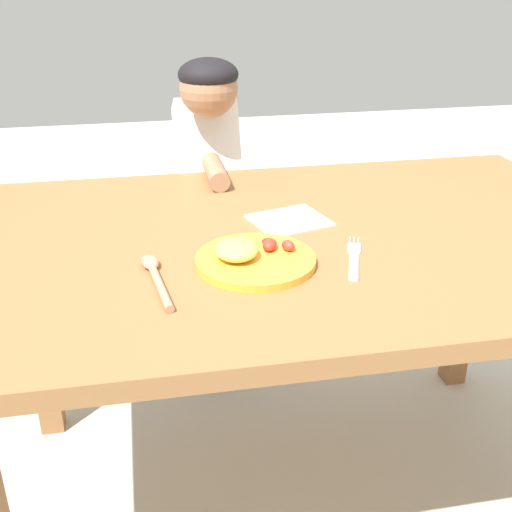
{
  "coord_description": "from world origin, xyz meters",
  "views": [
    {
      "loc": [
        -0.32,
        -1.23,
        1.28
      ],
      "look_at": [
        -0.12,
        -0.13,
        0.74
      ],
      "focal_mm": 45.45,
      "sensor_mm": 36.0,
      "label": 1
    }
  ],
  "objects_px": {
    "spoon": "(155,275)",
    "person": "(209,221)",
    "plate": "(252,257)",
    "fork": "(354,259)"
  },
  "relations": [
    {
      "from": "spoon",
      "to": "person",
      "type": "relative_size",
      "value": 0.21
    },
    {
      "from": "plate",
      "to": "spoon",
      "type": "distance_m",
      "value": 0.19
    },
    {
      "from": "plate",
      "to": "fork",
      "type": "height_order",
      "value": "plate"
    },
    {
      "from": "fork",
      "to": "person",
      "type": "height_order",
      "value": "person"
    },
    {
      "from": "plate",
      "to": "person",
      "type": "xyz_separation_m",
      "value": [
        -0.0,
        0.69,
        -0.2
      ]
    },
    {
      "from": "plate",
      "to": "fork",
      "type": "xyz_separation_m",
      "value": [
        0.2,
        -0.02,
        -0.01
      ]
    },
    {
      "from": "fork",
      "to": "person",
      "type": "xyz_separation_m",
      "value": [
        -0.2,
        0.71,
        -0.19
      ]
    },
    {
      "from": "plate",
      "to": "fork",
      "type": "bearing_deg",
      "value": -5.73
    },
    {
      "from": "fork",
      "to": "person",
      "type": "relative_size",
      "value": 0.18
    },
    {
      "from": "spoon",
      "to": "person",
      "type": "height_order",
      "value": "person"
    }
  ]
}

